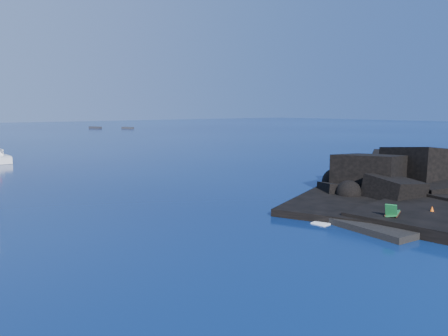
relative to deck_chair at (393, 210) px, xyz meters
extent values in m
plane|color=#030D33|center=(-2.87, -0.04, -0.91)|extent=(400.00, 400.00, 0.00)
cube|color=black|center=(1.63, 0.46, -0.91)|extent=(9.08, 6.86, 0.70)
cube|color=white|center=(3.85, -0.28, -0.53)|extent=(2.18, 1.15, 0.06)
cone|color=#FF5D0D|center=(2.46, -0.96, -0.27)|extent=(0.38, 0.38, 0.57)
cube|color=#26262B|center=(32.71, 122.06, -0.91)|extent=(2.89, 4.79, 0.61)
cube|color=#2A2B30|center=(39.91, 113.84, -0.91)|extent=(2.54, 4.51, 0.57)
camera|label=1|loc=(-21.76, -12.52, 5.51)|focal=35.00mm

